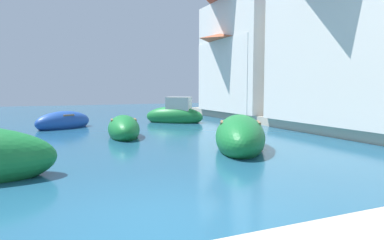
% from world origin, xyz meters
% --- Properties ---
extents(ground, '(80.00, 80.00, 0.00)m').
position_xyz_m(ground, '(0.00, 0.00, 0.00)').
color(ground, '#1E5170').
extents(quay_promenade, '(44.00, 32.00, 0.50)m').
position_xyz_m(quay_promenade, '(4.32, -0.37, 0.25)').
color(quay_promenade, '#BCB29E').
rests_on(quay_promenade, ground).
extents(moored_boat_3, '(3.49, 2.89, 1.19)m').
position_xyz_m(moored_boat_3, '(-0.78, 14.61, 0.33)').
color(moored_boat_3, '#1E479E').
rests_on(moored_boat_3, ground).
extents(moored_boat_4, '(3.82, 3.43, 1.91)m').
position_xyz_m(moored_boat_4, '(5.88, 15.09, 0.48)').
color(moored_boat_4, '#197233').
rests_on(moored_boat_4, ground).
extents(moored_boat_5, '(3.80, 4.91, 1.58)m').
position_xyz_m(moored_boat_5, '(4.76, 5.34, 0.44)').
color(moored_boat_5, '#197233').
rests_on(moored_boat_5, ground).
extents(moored_boat_6, '(1.90, 3.67, 1.25)m').
position_xyz_m(moored_boat_6, '(1.54, 10.03, 0.35)').
color(moored_boat_6, '#197233').
rests_on(moored_boat_6, ground).
extents(waterfront_building_main, '(6.95, 9.53, 7.94)m').
position_xyz_m(waterfront_building_main, '(13.00, 6.50, 4.53)').
color(waterfront_building_main, white).
rests_on(waterfront_building_main, quay_promenade).
extents(waterfront_building_annex, '(6.81, 8.24, 8.99)m').
position_xyz_m(waterfront_building_annex, '(13.00, 16.11, 5.05)').
color(waterfront_building_annex, white).
rests_on(waterfront_building_annex, quay_promenade).
extents(waterfront_building_far, '(6.87, 7.60, 6.24)m').
position_xyz_m(waterfront_building_far, '(13.00, 16.41, 3.68)').
color(waterfront_building_far, white).
rests_on(waterfront_building_far, quay_promenade).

